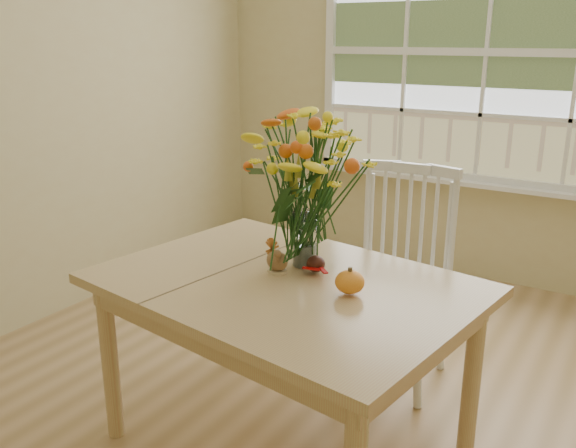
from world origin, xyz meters
The scene contains 9 objects.
floor centered at (0.00, 0.00, -0.01)m, with size 4.00×4.50×0.01m, color #A4814F.
wall_back centered at (0.00, 2.25, 1.35)m, with size 4.00×0.02×2.70m, color #CBBA82.
window centered at (0.00, 2.21, 1.53)m, with size 2.42×0.12×1.74m.
dining_table centered at (-0.10, -0.07, 0.66)m, with size 1.53×1.19×0.75m.
windsor_chair centered at (0.05, 0.75, 0.58)m, with size 0.51×0.49×1.04m.
flower_vase centered at (-0.11, 0.11, 1.09)m, with size 0.47×0.47×0.56m.
pumpkin centered at (0.17, -0.06, 0.79)m, with size 0.11×0.11×0.08m, color orange.
turkey_figurine centered at (-0.16, -0.02, 0.80)m, with size 0.11×0.09×0.12m.
dark_gourd centered at (-0.03, 0.06, 0.78)m, with size 0.13×0.10×0.07m.
Camera 1 is at (1.06, -1.91, 1.65)m, focal length 38.00 mm.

